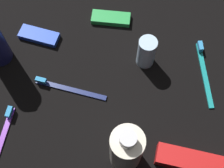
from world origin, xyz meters
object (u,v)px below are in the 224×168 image
(toothpaste_box_red, at_px, (197,162))
(snack_bar_blue, at_px, (39,36))
(bodywash_bottle, at_px, (126,149))
(deodorant_stick, at_px, (146,52))
(toothbrush_navy, at_px, (66,88))
(toothbrush_purple, at_px, (2,139))
(snack_bar_green, at_px, (111,18))
(toothbrush_teal, at_px, (204,70))

(toothpaste_box_red, bearing_deg, snack_bar_blue, 151.62)
(bodywash_bottle, distance_m, deodorant_stick, 0.25)
(deodorant_stick, distance_m, toothpaste_box_red, 0.28)
(toothpaste_box_red, bearing_deg, toothbrush_navy, 161.48)
(toothbrush_purple, bearing_deg, snack_bar_green, 56.96)
(toothbrush_teal, xyz_separation_m, toothbrush_navy, (-0.34, -0.07, 0.00))
(bodywash_bottle, distance_m, snack_bar_green, 0.38)
(toothbrush_purple, bearing_deg, toothpaste_box_red, -3.53)
(bodywash_bottle, bearing_deg, toothpaste_box_red, -2.16)
(toothbrush_navy, distance_m, snack_bar_blue, 0.17)
(toothpaste_box_red, relative_size, snack_bar_green, 1.69)
(toothpaste_box_red, bearing_deg, deodorant_stick, 123.99)
(toothbrush_navy, height_order, snack_bar_green, toothbrush_navy)
(toothbrush_teal, height_order, toothbrush_navy, same)
(deodorant_stick, bearing_deg, toothbrush_navy, -154.80)
(snack_bar_green, bearing_deg, bodywash_bottle, -78.75)
(toothbrush_teal, bearing_deg, deodorant_stick, 172.52)
(toothbrush_navy, bearing_deg, snack_bar_blue, 121.76)
(bodywash_bottle, xyz_separation_m, snack_bar_blue, (-0.24, 0.30, -0.07))
(snack_bar_blue, bearing_deg, toothpaste_box_red, -24.68)
(deodorant_stick, relative_size, toothbrush_purple, 0.49)
(toothbrush_navy, relative_size, toothpaste_box_red, 1.02)
(toothbrush_teal, bearing_deg, toothbrush_navy, -168.33)
(bodywash_bottle, distance_m, snack_bar_blue, 0.39)
(deodorant_stick, bearing_deg, bodywash_bottle, -99.33)
(bodywash_bottle, distance_m, toothbrush_navy, 0.23)
(bodywash_bottle, bearing_deg, toothbrush_navy, 133.63)
(bodywash_bottle, distance_m, toothbrush_teal, 0.30)
(bodywash_bottle, bearing_deg, snack_bar_blue, 128.40)
(toothbrush_navy, xyz_separation_m, toothpaste_box_red, (0.30, -0.16, 0.01))
(bodywash_bottle, height_order, snack_bar_blue, bodywash_bottle)
(deodorant_stick, relative_size, toothbrush_navy, 0.50)
(toothbrush_purple, distance_m, snack_bar_green, 0.42)
(toothbrush_teal, height_order, toothbrush_purple, same)
(toothbrush_navy, xyz_separation_m, toothbrush_purple, (-0.13, -0.14, 0.00))
(bodywash_bottle, xyz_separation_m, toothbrush_teal, (0.19, 0.23, -0.07))
(deodorant_stick, height_order, toothbrush_teal, deodorant_stick)
(toothbrush_teal, height_order, toothpaste_box_red, toothpaste_box_red)
(toothbrush_navy, bearing_deg, bodywash_bottle, -46.37)
(snack_bar_green, bearing_deg, toothpaste_box_red, -57.98)
(toothbrush_teal, distance_m, toothbrush_purple, 0.51)
(toothbrush_teal, bearing_deg, toothpaste_box_red, -98.36)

